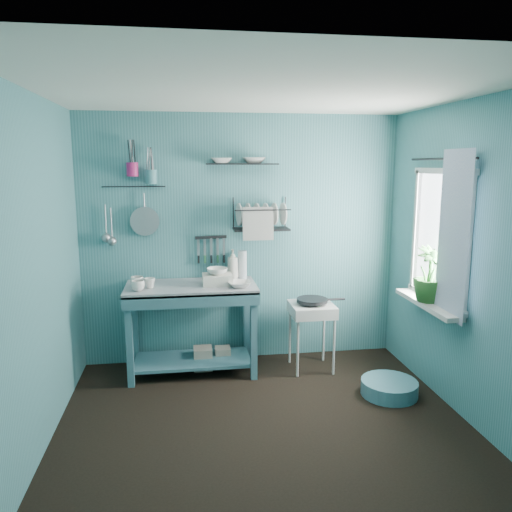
{
  "coord_description": "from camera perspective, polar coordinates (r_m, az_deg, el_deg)",
  "views": [
    {
      "loc": [
        -0.59,
        -3.48,
        2.01
      ],
      "look_at": [
        0.05,
        0.85,
        1.2
      ],
      "focal_mm": 35.0,
      "sensor_mm": 36.0,
      "label": 1
    }
  ],
  "objects": [
    {
      "name": "wall_right",
      "position": [
        4.18,
        23.37,
        -0.86
      ],
      "size": [
        0.0,
        3.0,
        3.0
      ],
      "primitive_type": "plane",
      "rotation": [
        1.57,
        0.0,
        -1.57
      ],
      "color": "#397075",
      "rests_on": "ground"
    },
    {
      "name": "storage_tin_small",
      "position": [
        5.12,
        -3.82,
        -11.44
      ],
      "size": [
        0.15,
        0.15,
        0.2
      ],
      "primitive_type": "cube",
      "color": "gray",
      "rests_on": "floor"
    },
    {
      "name": "frying_pan",
      "position": [
        4.9,
        6.43,
        -5.05
      ],
      "size": [
        0.3,
        0.3,
        0.03
      ],
      "primitive_type": "cylinder",
      "color": "black",
      "rests_on": "hotplate_stand"
    },
    {
      "name": "wall_front",
      "position": [
        2.2,
        7.8,
        -9.83
      ],
      "size": [
        3.2,
        0.0,
        3.2
      ],
      "primitive_type": "plane",
      "rotation": [
        -1.57,
        0.0,
        0.0
      ],
      "color": "#397075",
      "rests_on": "ground"
    },
    {
      "name": "work_counter",
      "position": [
        4.92,
        -7.31,
        -8.26
      ],
      "size": [
        1.3,
        0.77,
        0.87
      ],
      "primitive_type": "cube",
      "rotation": [
        0.0,
        0.0,
        0.13
      ],
      "color": "#366471",
      "rests_on": "floor"
    },
    {
      "name": "water_bottle",
      "position": [
        5.01,
        -1.57,
        -0.97
      ],
      "size": [
        0.09,
        0.09,
        0.28
      ],
      "primitive_type": "cylinder",
      "color": "silver",
      "rests_on": "work_counter"
    },
    {
      "name": "counter_bowl",
      "position": [
        4.67,
        -1.87,
        -3.25
      ],
      "size": [
        0.22,
        0.22,
        0.05
      ],
      "primitive_type": "imported",
      "color": "silver",
      "rests_on": "work_counter"
    },
    {
      "name": "knife_strip",
      "position": [
        5.01,
        -5.17,
        2.15
      ],
      "size": [
        0.32,
        0.07,
        0.03
      ],
      "primitive_type": "cube",
      "rotation": [
        0.0,
        0.0,
        0.16
      ],
      "color": "black",
      "rests_on": "wall_back"
    },
    {
      "name": "upper_shelf",
      "position": [
        4.91,
        -1.54,
        10.47
      ],
      "size": [
        0.72,
        0.27,
        0.01
      ],
      "primitive_type": "cube",
      "rotation": [
        0.0,
        0.0,
        -0.13
      ],
      "color": "black",
      "rests_on": "wall_back"
    },
    {
      "name": "utensil_cup_magenta",
      "position": [
        4.92,
        -13.95,
        9.58
      ],
      "size": [
        0.11,
        0.11,
        0.13
      ],
      "primitive_type": "cylinder",
      "color": "#AD1F5F",
      "rests_on": "wall_back"
    },
    {
      "name": "shelf_bowl_right",
      "position": [
        4.93,
        -0.22,
        11.24
      ],
      "size": [
        0.25,
        0.25,
        0.06
      ],
      "primitive_type": "imported",
      "rotation": [
        0.0,
        0.0,
        -0.11
      ],
      "color": "silver",
      "rests_on": "upper_shelf"
    },
    {
      "name": "floor",
      "position": [
        4.06,
        1.12,
        -19.19
      ],
      "size": [
        3.2,
        3.2,
        0.0
      ],
      "primitive_type": "plane",
      "color": "black",
      "rests_on": "ground"
    },
    {
      "name": "windowsill",
      "position": [
        4.61,
        18.99,
        -5.19
      ],
      "size": [
        0.16,
        0.95,
        0.04
      ],
      "primitive_type": "cube",
      "color": "beige",
      "rests_on": "wall_right"
    },
    {
      "name": "wall_left",
      "position": [
        3.7,
        -24.07,
        -2.29
      ],
      "size": [
        0.0,
        3.0,
        3.0
      ],
      "primitive_type": "plane",
      "rotation": [
        1.57,
        0.0,
        1.57
      ],
      "color": "#397075",
      "rests_on": "ground"
    },
    {
      "name": "storage_tin_large",
      "position": [
        5.08,
        -6.09,
        -11.54
      ],
      "size": [
        0.18,
        0.18,
        0.22
      ],
      "primitive_type": "cube",
      "color": "gray",
      "rests_on": "floor"
    },
    {
      "name": "hook_rail",
      "position": [
        4.97,
        -13.8,
        7.71
      ],
      "size": [
        0.6,
        0.01,
        0.01
      ],
      "primitive_type": "cylinder",
      "rotation": [
        0.0,
        1.57,
        0.0
      ],
      "color": "black",
      "rests_on": "wall_back"
    },
    {
      "name": "wall_back",
      "position": [
        5.07,
        -1.63,
        1.86
      ],
      "size": [
        3.2,
        0.0,
        3.2
      ],
      "primitive_type": "plane",
      "rotation": [
        1.57,
        0.0,
        0.0
      ],
      "color": "#397075",
      "rests_on": "ground"
    },
    {
      "name": "ladle_inner",
      "position": [
        5.02,
        -16.22,
        3.61
      ],
      "size": [
        0.01,
        0.01,
        0.3
      ],
      "primitive_type": "cylinder",
      "color": "#96999E",
      "rests_on": "wall_back"
    },
    {
      "name": "tub_bowl",
      "position": [
        4.75,
        -4.45,
        -1.74
      ],
      "size": [
        0.2,
        0.19,
        0.06
      ],
      "primitive_type": "imported",
      "color": "silver",
      "rests_on": "wash_tub"
    },
    {
      "name": "floor_basin",
      "position": [
        4.7,
        14.98,
        -14.34
      ],
      "size": [
        0.49,
        0.49,
        0.13
      ],
      "primitive_type": "cylinder",
      "color": "teal",
      "rests_on": "floor"
    },
    {
      "name": "hotplate_stand",
      "position": [
        5.01,
        6.34,
        -9.12
      ],
      "size": [
        0.46,
        0.46,
        0.66
      ],
      "primitive_type": "cube",
      "rotation": [
        0.0,
        0.0,
        0.11
      ],
      "color": "beige",
      "rests_on": "floor"
    },
    {
      "name": "mug_mid",
      "position": [
        4.73,
        -12.04,
        -3.04
      ],
      "size": [
        0.14,
        0.14,
        0.09
      ],
      "primitive_type": "imported",
      "rotation": [
        0.0,
        0.0,
        0.52
      ],
      "color": "silver",
      "rests_on": "work_counter"
    },
    {
      "name": "window_glass",
      "position": [
        4.53,
        20.39,
        2.09
      ],
      "size": [
        0.0,
        1.1,
        1.1
      ],
      "primitive_type": "plane",
      "rotation": [
        1.57,
        0.0,
        1.57
      ],
      "color": "white",
      "rests_on": "wall_right"
    },
    {
      "name": "mug_right",
      "position": [
        4.8,
        -13.43,
        -2.88
      ],
      "size": [
        0.17,
        0.17,
        0.1
      ],
      "primitive_type": "imported",
      "rotation": [
        0.0,
        0.0,
        1.05
      ],
      "color": "silver",
      "rests_on": "work_counter"
    },
    {
      "name": "shelf_bowl_left",
      "position": [
        4.89,
        -3.95,
        10.82
      ],
      "size": [
        0.23,
        0.23,
        0.05
      ],
      "primitive_type": "imported",
      "rotation": [
        0.0,
        0.0,
        -0.11
      ],
      "color": "silver",
      "rests_on": "upper_shelf"
    },
    {
      "name": "curtain_rod",
      "position": [
        4.47,
        20.41,
        10.36
      ],
      "size": [
        0.02,
        1.05,
        0.02
      ],
      "primitive_type": "cylinder",
      "rotation": [
        1.57,
        0.0,
        0.0
      ],
      "color": "black",
      "rests_on": "wall_right"
    },
    {
      "name": "wash_tub",
      "position": [
        4.77,
        -4.44,
        -2.69
      ],
      "size": [
        0.28,
        0.22,
        0.1
      ],
      "primitive_type": "cube",
      "color": "beige",
      "rests_on": "work_counter"
    },
    {
      "name": "dish_rack",
      "position": [
        4.93,
        0.6,
        4.82
      ],
      "size": [
        0.57,
        0.28,
        0.32
      ],
      "primitive_type": "cube",
      "rotation": [
        0.0,
        0.0,
        -0.07
      ],
      "color": "black",
      "rests_on": "wall_back"
    },
    {
      "name": "ladle_outer",
      "position": [
        5.02,
        -16.81,
        3.95
      ],
      "size": [
        0.01,
        0.01,
        0.3
      ],
      "primitive_type": "cylinder",
      "color": "#96999E",
      "rests_on": "wall_back"
    },
    {
      "name": "soap_bottle",
      "position": [
        4.98,
        -2.68,
        -0.94
      ],
      "size": [
        0.12,
        0.12,
        0.3
      ],
      "primitive_type": "imported",
      "color": "beige",
      "rests_on": "work_counter"
    },
    {
      "name": "ceiling",
      "position": [
        3.56,
        1.27,
        18.4
      ],
      "size": [
        3.2,
        3.2,
        0.0
      ],
      "primitive_type": "plane",
      "rotation": [
        3.14,
        0.0,
        0.0
      ],
      "color": "silver",
      "rests_on": "ground"
    },
    {
      "name": "potted_plant",
      "position": [
        4.56,
        19.22,
        -1.96
      ],
      "size": [
        0.35,
        0.35,
        0.49
      ],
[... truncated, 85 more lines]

